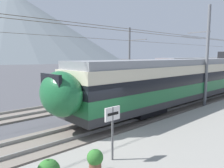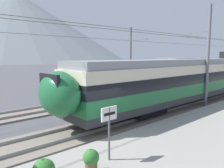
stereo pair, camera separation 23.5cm
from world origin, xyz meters
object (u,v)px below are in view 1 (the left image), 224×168
potted_plant_platform_edge (95,159)px  catenary_mast_far_side (130,58)px  catenary_mast_mid (206,55)px  platform_sign (112,121)px  train_far_track (208,68)px  train_near_platform (200,76)px

potted_plant_platform_edge → catenary_mast_far_side: bearing=39.3°
catenary_mast_mid → platform_sign: bearing=-169.2°
train_far_track → catenary_mast_far_side: (-15.62, 2.12, 1.66)m
train_near_platform → potted_plant_platform_edge: (-15.55, -4.09, -1.48)m
train_far_track → platform_sign: train_far_track is taller
train_far_track → platform_sign: bearing=-161.8°
train_near_platform → potted_plant_platform_edge: size_ratio=38.43×
train_near_platform → platform_sign: 15.02m
platform_sign → train_far_track: bearing=18.2°
catenary_mast_mid → potted_plant_platform_edge: bearing=-168.9°
catenary_mast_far_side → potted_plant_platform_edge: catenary_mast_far_side is taller
catenary_mast_mid → potted_plant_platform_edge: 14.02m
platform_sign → catenary_mast_mid: bearing=10.8°
train_near_platform → train_far_track: (14.74, 5.82, -0.00)m
catenary_mast_far_side → potted_plant_platform_edge: size_ratio=52.54×
train_near_platform → platform_sign: bearing=-165.3°
train_near_platform → potted_plant_platform_edge: 16.14m
train_near_platform → catenary_mast_mid: bearing=-146.4°
catenary_mast_far_side → platform_sign: 18.13m
train_far_track → potted_plant_platform_edge: size_ratio=34.02×
train_near_platform → platform_sign: size_ratio=15.16×
catenary_mast_mid → catenary_mast_far_side: (1.34, 9.41, -0.31)m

